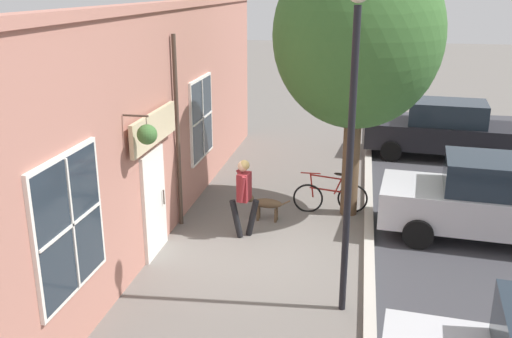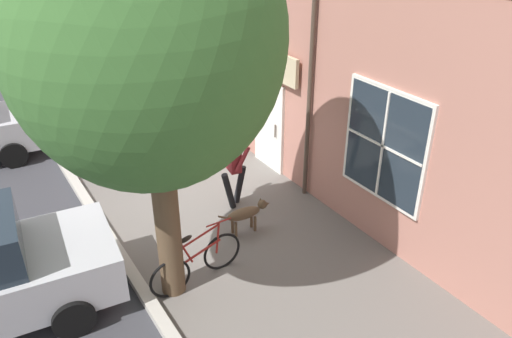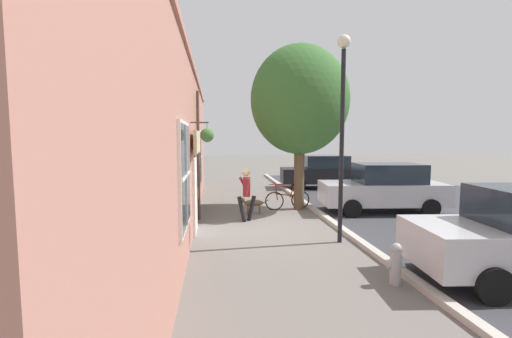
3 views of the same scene
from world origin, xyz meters
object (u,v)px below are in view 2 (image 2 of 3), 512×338
(dog_on_leash, at_px, (246,213))
(fire_hydrant, at_px, (62,127))
(leaning_bicycle, at_px, (197,262))
(street_tree_by_curb, at_px, (152,51))
(street_lamp, at_px, (70,32))
(pedestrian_walking, at_px, (234,161))

(dog_on_leash, distance_m, fire_hydrant, 6.32)
(fire_hydrant, bearing_deg, leaning_bicycle, 94.50)
(street_tree_by_curb, xyz_separation_m, street_lamp, (0.04, -4.24, -0.60))
(fire_hydrant, bearing_deg, dog_on_leash, 108.01)
(pedestrian_walking, height_order, street_tree_by_curb, street_tree_by_curb)
(street_tree_by_curb, distance_m, leaning_bicycle, 3.59)
(leaning_bicycle, distance_m, fire_hydrant, 6.81)
(dog_on_leash, bearing_deg, pedestrian_walking, -106.71)
(pedestrian_walking, height_order, leaning_bicycle, pedestrian_walking)
(leaning_bicycle, bearing_deg, street_lamp, -83.82)
(pedestrian_walking, xyz_separation_m, street_tree_by_curb, (2.12, 1.73, 2.92))
(leaning_bicycle, bearing_deg, dog_on_leash, -151.45)
(street_tree_by_curb, height_order, fire_hydrant, street_tree_by_curb)
(pedestrian_walking, relative_size, street_lamp, 0.33)
(street_tree_by_curb, bearing_deg, fire_hydrant, -89.00)
(pedestrian_walking, relative_size, fire_hydrant, 2.20)
(street_tree_by_curb, bearing_deg, leaning_bicycle, -176.46)
(street_tree_by_curb, height_order, leaning_bicycle, street_tree_by_curb)
(pedestrian_walking, bearing_deg, street_lamp, -49.26)
(street_lamp, relative_size, fire_hydrant, 6.70)
(street_lamp, bearing_deg, fire_hydrant, -88.27)
(street_tree_by_curb, relative_size, street_lamp, 1.17)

